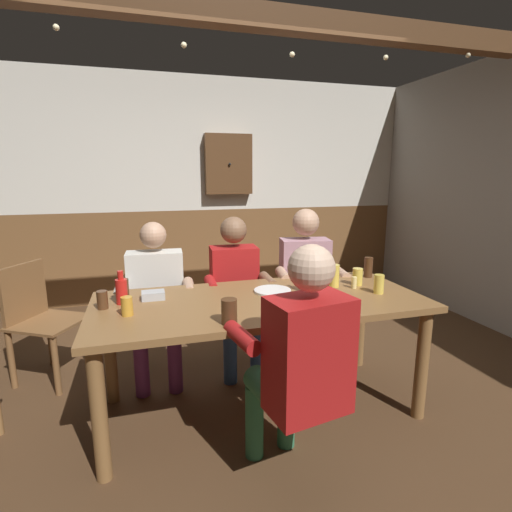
{
  "coord_description": "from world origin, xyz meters",
  "views": [
    {
      "loc": [
        -0.68,
        -2.29,
        1.54
      ],
      "look_at": [
        0.0,
        0.06,
        1.01
      ],
      "focal_mm": 27.53,
      "sensor_mm": 36.0,
      "label": 1
    }
  ],
  "objects": [
    {
      "name": "ground_plane",
      "position": [
        0.0,
        0.0,
        0.0
      ],
      "size": [
        6.29,
        6.29,
        0.0
      ],
      "primitive_type": "plane",
      "color": "#4C331E"
    },
    {
      "name": "back_wall_upper",
      "position": [
        0.0,
        2.55,
        1.86
      ],
      "size": [
        5.24,
        0.12,
        1.54
      ],
      "primitive_type": "cube",
      "color": "silver"
    },
    {
      "name": "back_wall_wainscot",
      "position": [
        0.0,
        2.55,
        0.54
      ],
      "size": [
        5.24,
        0.12,
        1.09
      ],
      "primitive_type": "cube",
      "color": "brown",
      "rests_on": "ground_plane"
    },
    {
      "name": "ceiling_beam",
      "position": [
        0.0,
        0.49,
        2.55
      ],
      "size": [
        4.71,
        0.14,
        0.16
      ],
      "primitive_type": "cube",
      "color": "brown"
    },
    {
      "name": "dining_table",
      "position": [
        0.0,
        -0.04,
        0.66
      ],
      "size": [
        2.05,
        0.89,
        0.76
      ],
      "color": "brown",
      "rests_on": "ground_plane"
    },
    {
      "name": "person_0",
      "position": [
        -0.62,
        0.62,
        0.65
      ],
      "size": [
        0.57,
        0.54,
        1.18
      ],
      "rotation": [
        0.0,
        0.0,
        3.09
      ],
      "color": "silver",
      "rests_on": "ground_plane"
    },
    {
      "name": "person_1",
      "position": [
        -0.0,
        0.62,
        0.66
      ],
      "size": [
        0.52,
        0.55,
        1.2
      ],
      "rotation": [
        0.0,
        0.0,
        3.09
      ],
      "color": "#AD1919",
      "rests_on": "ground_plane"
    },
    {
      "name": "person_2",
      "position": [
        0.6,
        0.64,
        0.69
      ],
      "size": [
        0.58,
        0.58,
        1.25
      ],
      "rotation": [
        0.0,
        0.0,
        2.97
      ],
      "color": "#B78493",
      "rests_on": "ground_plane"
    },
    {
      "name": "person_3",
      "position": [
        -0.01,
        -0.72,
        0.68
      ],
      "size": [
        0.55,
        0.58,
        1.24
      ],
      "rotation": [
        0.0,
        0.0,
        0.18
      ],
      "color": "#AD1919",
      "rests_on": "ground_plane"
    },
    {
      "name": "chair_empty_near_left",
      "position": [
        -1.46,
        0.81,
        0.48
      ],
      "size": [
        0.6,
        0.6,
        0.88
      ],
      "rotation": [
        0.0,
        0.0,
        -2.1
      ],
      "color": "brown",
      "rests_on": "ground_plane"
    },
    {
      "name": "table_candle",
      "position": [
        0.68,
        0.0,
        0.8
      ],
      "size": [
        0.04,
        0.04,
        0.08
      ],
      "primitive_type": "cylinder",
      "color": "#F9E08C",
      "rests_on": "dining_table"
    },
    {
      "name": "condiment_caddy",
      "position": [
        -0.65,
        0.14,
        0.79
      ],
      "size": [
        0.14,
        0.1,
        0.05
      ],
      "primitive_type": "cube",
      "color": "#B2B7BC",
      "rests_on": "dining_table"
    },
    {
      "name": "plate_0",
      "position": [
        0.12,
        0.08,
        0.77
      ],
      "size": [
        0.25,
        0.25,
        0.01
      ],
      "primitive_type": "cylinder",
      "color": "white",
      "rests_on": "dining_table"
    },
    {
      "name": "bottle_0",
      "position": [
        -0.83,
        0.1,
        0.85
      ],
      "size": [
        0.07,
        0.07,
        0.2
      ],
      "color": "red",
      "rests_on": "dining_table"
    },
    {
      "name": "bottle_1",
      "position": [
        0.34,
        -0.0,
        0.85
      ],
      "size": [
        0.07,
        0.07,
        0.22
      ],
      "color": "#593314",
      "rests_on": "dining_table"
    },
    {
      "name": "pint_glass_0",
      "position": [
        -0.79,
        -0.11,
        0.81
      ],
      "size": [
        0.06,
        0.06,
        0.11
      ],
      "primitive_type": "cylinder",
      "color": "gold",
      "rests_on": "dining_table"
    },
    {
      "name": "pint_glass_1",
      "position": [
        0.78,
        -0.14,
        0.82
      ],
      "size": [
        0.07,
        0.07,
        0.12
      ],
      "primitive_type": "cylinder",
      "color": "#E5C64C",
      "rests_on": "dining_table"
    },
    {
      "name": "pint_glass_2",
      "position": [
        -0.28,
        -0.39,
        0.83
      ],
      "size": [
        0.08,
        0.08,
        0.13
      ],
      "primitive_type": "cylinder",
      "color": "#4C2D19",
      "rests_on": "dining_table"
    },
    {
      "name": "pint_glass_3",
      "position": [
        0.93,
        0.23,
        0.84
      ],
      "size": [
        0.06,
        0.06,
        0.15
      ],
      "primitive_type": "cylinder",
      "color": "#4C2D19",
      "rests_on": "dining_table"
    },
    {
      "name": "pint_glass_4",
      "position": [
        -0.93,
        0.04,
        0.81
      ],
      "size": [
        0.06,
        0.06,
        0.11
      ],
      "primitive_type": "cylinder",
      "color": "#4C2D19",
      "rests_on": "dining_table"
    },
    {
      "name": "pint_glass_5",
      "position": [
        -0.82,
        0.23,
        0.82
      ],
      "size": [
        0.07,
        0.07,
        0.12
      ],
      "primitive_type": "cylinder",
      "color": "#4C2D19",
      "rests_on": "dining_table"
    },
    {
      "name": "pint_glass_6",
      "position": [
        0.74,
        0.07,
        0.82
      ],
      "size": [
        0.07,
        0.07,
        0.12
      ],
      "primitive_type": "cylinder",
      "color": "#E5C64C",
      "rests_on": "dining_table"
    },
    {
      "name": "pint_glass_7",
      "position": [
        0.57,
        0.07,
        0.84
      ],
      "size": [
        0.07,
        0.07,
        0.16
      ],
      "primitive_type": "cylinder",
      "color": "#E5C64C",
      "rests_on": "dining_table"
    },
    {
      "name": "pint_glass_8",
      "position": [
        0.42,
        0.15,
        0.82
      ],
      "size": [
        0.08,
        0.08,
        0.11
      ],
      "primitive_type": "cylinder",
      "color": "white",
      "rests_on": "dining_table"
    },
    {
      "name": "wall_dart_cabinet",
      "position": [
        0.34,
        2.42,
        1.63
      ],
      "size": [
        0.56,
        0.15,
        0.7
      ],
      "color": "brown"
    },
    {
      "name": "string_lights",
      "position": [
        0.0,
        0.44,
        2.37
      ],
      "size": [
        3.7,
        0.04,
        0.14
      ],
      "color": "#F9EAB2"
    }
  ]
}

